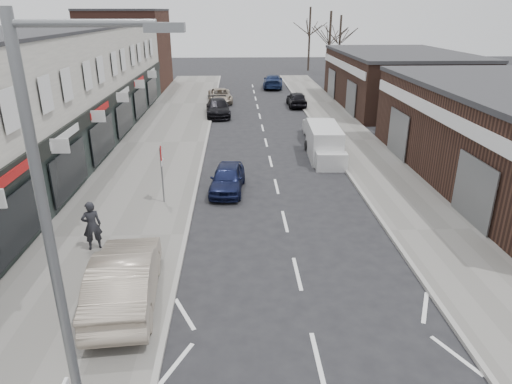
{
  "coord_description": "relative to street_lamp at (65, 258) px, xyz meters",
  "views": [
    {
      "loc": [
        -1.93,
        -6.88,
        8.07
      ],
      "look_at": [
        -1.33,
        6.79,
        2.6
      ],
      "focal_mm": 32.0,
      "sensor_mm": 36.0,
      "label": 1
    }
  ],
  "objects": [
    {
      "name": "pavement_left",
      "position": [
        -2.22,
        22.8,
        -4.56
      ],
      "size": [
        5.5,
        64.0,
        0.12
      ],
      "primitive_type": "cube",
      "color": "slate",
      "rests_on": "ground"
    },
    {
      "name": "pavement_right",
      "position": [
        10.28,
        22.8,
        -4.56
      ],
      "size": [
        3.5,
        64.0,
        0.12
      ],
      "primitive_type": "cube",
      "color": "slate",
      "rests_on": "ground"
    },
    {
      "name": "shop_terrace_left",
      "position": [
        -8.97,
        20.3,
        -1.07
      ],
      "size": [
        8.0,
        41.0,
        7.1
      ],
      "primitive_type": "cube",
      "color": "silver",
      "rests_on": "ground"
    },
    {
      "name": "brick_block_far",
      "position": [
        -8.97,
        45.8,
        -0.62
      ],
      "size": [
        8.0,
        10.0,
        8.0
      ],
      "primitive_type": "cube",
      "color": "#4A271F",
      "rests_on": "ground"
    },
    {
      "name": "right_unit_far",
      "position": [
        17.03,
        34.8,
        -2.37
      ],
      "size": [
        10.0,
        16.0,
        4.5
      ],
      "primitive_type": "cube",
      "color": "#382119",
      "rests_on": "ground"
    },
    {
      "name": "tree_far_a",
      "position": [
        13.53,
        48.8,
        -4.62
      ],
      "size": [
        3.6,
        3.6,
        8.0
      ],
      "primitive_type": null,
      "color": "#382D26",
      "rests_on": "ground"
    },
    {
      "name": "tree_far_b",
      "position": [
        16.03,
        54.8,
        -4.62
      ],
      "size": [
        3.6,
        3.6,
        7.5
      ],
      "primitive_type": null,
      "color": "#382D26",
      "rests_on": "ground"
    },
    {
      "name": "tree_far_c",
      "position": [
        13.03,
        60.8,
        -4.62
      ],
      "size": [
        3.6,
        3.6,
        8.5
      ],
      "primitive_type": null,
      "color": "#382D26",
      "rests_on": "ground"
    },
    {
      "name": "street_lamp",
      "position": [
        0.0,
        0.0,
        0.0
      ],
      "size": [
        2.23,
        0.22,
        8.0
      ],
      "color": "slate",
      "rests_on": "pavement_left"
    },
    {
      "name": "warning_sign",
      "position": [
        -0.63,
        12.8,
        -2.42
      ],
      "size": [
        0.12,
        0.8,
        2.7
      ],
      "color": "slate",
      "rests_on": "pavement_left"
    },
    {
      "name": "white_van",
      "position": [
        7.68,
        19.27,
        -3.73
      ],
      "size": [
        1.89,
        4.89,
        1.87
      ],
      "rotation": [
        0.0,
        0.0,
        -0.05
      ],
      "color": "silver",
      "rests_on": "ground"
    },
    {
      "name": "sedan_on_pavement",
      "position": [
        -0.67,
        5.34,
        -3.7
      ],
      "size": [
        2.09,
        4.98,
        1.6
      ],
      "primitive_type": "imported",
      "rotation": [
        0.0,
        0.0,
        3.23
      ],
      "color": "gray",
      "rests_on": "pavement_left"
    },
    {
      "name": "pedestrian",
      "position": [
        -2.55,
        8.61,
        -3.59
      ],
      "size": [
        0.78,
        0.66,
        1.81
      ],
      "primitive_type": "imported",
      "rotation": [
        0.0,
        0.0,
        3.55
      ],
      "color": "black",
      "rests_on": "pavement_left"
    },
    {
      "name": "parked_car_left_a",
      "position": [
        2.13,
        14.32,
        -3.98
      ],
      "size": [
        1.85,
        3.85,
        1.27
      ],
      "primitive_type": "imported",
      "rotation": [
        0.0,
        0.0,
        -0.1
      ],
      "color": "#13193B",
      "rests_on": "ground"
    },
    {
      "name": "parked_car_left_b",
      "position": [
        1.13,
        31.02,
        -3.94
      ],
      "size": [
        2.21,
        4.77,
        1.35
      ],
      "primitive_type": "imported",
      "rotation": [
        0.0,
        0.0,
        0.07
      ],
      "color": "black",
      "rests_on": "ground"
    },
    {
      "name": "parked_car_left_c",
      "position": [
        1.13,
        36.9,
        -3.99
      ],
      "size": [
        2.5,
        4.71,
        1.26
      ],
      "primitive_type": "imported",
      "rotation": [
        0.0,
        0.0,
        0.09
      ],
      "color": "#A29482",
      "rests_on": "ground"
    },
    {
      "name": "parked_car_right_a",
      "position": [
        8.03,
        23.62,
        -3.89
      ],
      "size": [
        1.64,
        4.43,
        1.45
      ],
      "primitive_type": "imported",
      "rotation": [
        0.0,
        0.0,
        3.12
      ],
      "color": "silver",
      "rests_on": "ground"
    },
    {
      "name": "parked_car_right_b",
      "position": [
        8.03,
        34.63,
        -3.95
      ],
      "size": [
        1.59,
        3.93,
        1.34
      ],
      "primitive_type": "imported",
      "rotation": [
        0.0,
        0.0,
        3.14
      ],
      "color": "black",
      "rests_on": "ground"
    },
    {
      "name": "parked_car_right_c",
      "position": [
        6.73,
        45.15,
        -3.89
      ],
      "size": [
        2.54,
        5.23,
        1.47
      ],
      "primitive_type": "imported",
      "rotation": [
        0.0,
        0.0,
        3.04
      ],
      "color": "#162346",
      "rests_on": "ground"
    }
  ]
}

